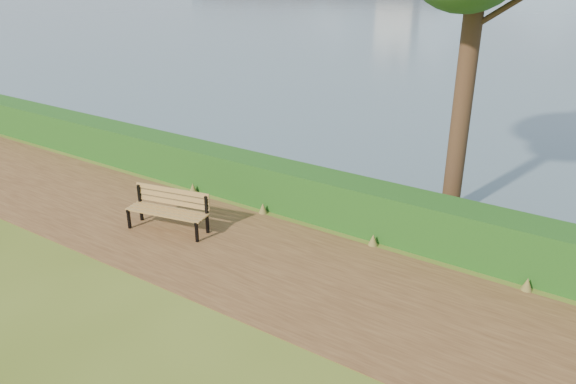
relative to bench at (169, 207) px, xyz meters
The scene contains 4 objects.
ground 2.31m from the bench, ahead, with size 140.00×140.00×0.00m, color #4C5F1B.
path 2.29m from the bench, ahead, with size 40.00×3.40×0.01m, color #53341C.
hedge 3.18m from the bench, 45.45° to the left, with size 32.00×0.85×1.00m, color #174714.
bench is the anchor object (origin of this frame).
Camera 1 is at (5.71, -7.04, 5.28)m, focal length 35.00 mm.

